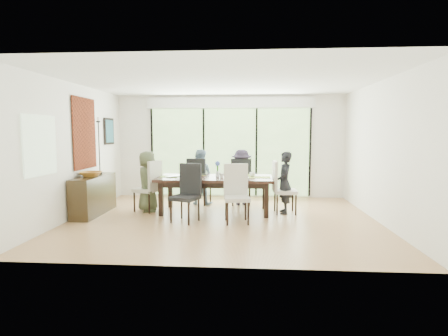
# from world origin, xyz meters

# --- Properties ---
(floor) EXTENTS (6.00, 5.00, 0.01)m
(floor) POSITION_xyz_m (0.00, 0.00, -0.01)
(floor) COLOR #95633B
(floor) RESTS_ON ground
(ceiling) EXTENTS (6.00, 5.00, 0.01)m
(ceiling) POSITION_xyz_m (0.00, 0.00, 2.71)
(ceiling) COLOR white
(ceiling) RESTS_ON wall_back
(wall_back) EXTENTS (6.00, 0.02, 2.70)m
(wall_back) POSITION_xyz_m (0.00, 2.51, 1.35)
(wall_back) COLOR white
(wall_back) RESTS_ON floor
(wall_front) EXTENTS (6.00, 0.02, 2.70)m
(wall_front) POSITION_xyz_m (0.00, -2.51, 1.35)
(wall_front) COLOR beige
(wall_front) RESTS_ON floor
(wall_left) EXTENTS (0.02, 5.00, 2.70)m
(wall_left) POSITION_xyz_m (-3.01, 0.00, 1.35)
(wall_left) COLOR white
(wall_left) RESTS_ON floor
(wall_right) EXTENTS (0.02, 5.00, 2.70)m
(wall_right) POSITION_xyz_m (3.01, 0.00, 1.35)
(wall_right) COLOR silver
(wall_right) RESTS_ON floor
(glass_doors) EXTENTS (4.20, 0.02, 2.30)m
(glass_doors) POSITION_xyz_m (0.00, 2.47, 1.20)
(glass_doors) COLOR #598C3F
(glass_doors) RESTS_ON wall_back
(blinds_header) EXTENTS (4.40, 0.06, 0.28)m
(blinds_header) POSITION_xyz_m (0.00, 2.46, 2.50)
(blinds_header) COLOR white
(blinds_header) RESTS_ON wall_back
(mullion_a) EXTENTS (0.05, 0.04, 2.30)m
(mullion_a) POSITION_xyz_m (-2.10, 2.46, 1.20)
(mullion_a) COLOR black
(mullion_a) RESTS_ON wall_back
(mullion_b) EXTENTS (0.05, 0.04, 2.30)m
(mullion_b) POSITION_xyz_m (-0.70, 2.46, 1.20)
(mullion_b) COLOR black
(mullion_b) RESTS_ON wall_back
(mullion_c) EXTENTS (0.05, 0.04, 2.30)m
(mullion_c) POSITION_xyz_m (0.70, 2.46, 1.20)
(mullion_c) COLOR black
(mullion_c) RESTS_ON wall_back
(mullion_d) EXTENTS (0.05, 0.04, 2.30)m
(mullion_d) POSITION_xyz_m (2.10, 2.46, 1.20)
(mullion_d) COLOR black
(mullion_d) RESTS_ON wall_back
(side_window) EXTENTS (0.02, 0.90, 1.00)m
(side_window) POSITION_xyz_m (-2.97, -1.20, 1.50)
(side_window) COLOR #8CAD7F
(side_window) RESTS_ON wall_left
(deck) EXTENTS (6.00, 1.80, 0.10)m
(deck) POSITION_xyz_m (0.00, 3.40, -0.05)
(deck) COLOR brown
(deck) RESTS_ON ground
(rail_top) EXTENTS (6.00, 0.08, 0.06)m
(rail_top) POSITION_xyz_m (0.00, 4.20, 0.55)
(rail_top) COLOR #523623
(rail_top) RESTS_ON deck
(foliage_left) EXTENTS (3.20, 3.20, 3.20)m
(foliage_left) POSITION_xyz_m (-1.80, 5.20, 1.44)
(foliage_left) COLOR #14380F
(foliage_left) RESTS_ON ground
(foliage_mid) EXTENTS (4.00, 4.00, 4.00)m
(foliage_mid) POSITION_xyz_m (0.40, 5.80, 1.80)
(foliage_mid) COLOR #14380F
(foliage_mid) RESTS_ON ground
(foliage_right) EXTENTS (2.80, 2.80, 2.80)m
(foliage_right) POSITION_xyz_m (2.20, 5.00, 1.26)
(foliage_right) COLOR #14380F
(foliage_right) RESTS_ON ground
(foliage_far) EXTENTS (3.60, 3.60, 3.60)m
(foliage_far) POSITION_xyz_m (-0.60, 6.50, 1.62)
(foliage_far) COLOR #14380F
(foliage_far) RESTS_ON ground
(table_top) EXTENTS (2.46, 1.13, 0.06)m
(table_top) POSITION_xyz_m (-0.22, 0.62, 0.74)
(table_top) COLOR black
(table_top) RESTS_ON floor
(table_apron) EXTENTS (2.25, 0.92, 0.10)m
(table_apron) POSITION_xyz_m (-0.22, 0.62, 0.64)
(table_apron) COLOR black
(table_apron) RESTS_ON floor
(table_leg_fl) EXTENTS (0.09, 0.09, 0.71)m
(table_leg_fl) POSITION_xyz_m (-1.30, 0.19, 0.35)
(table_leg_fl) COLOR black
(table_leg_fl) RESTS_ON floor
(table_leg_fr) EXTENTS (0.09, 0.09, 0.71)m
(table_leg_fr) POSITION_xyz_m (0.86, 0.19, 0.35)
(table_leg_fr) COLOR black
(table_leg_fr) RESTS_ON floor
(table_leg_bl) EXTENTS (0.09, 0.09, 0.71)m
(table_leg_bl) POSITION_xyz_m (-1.30, 1.05, 0.35)
(table_leg_bl) COLOR black
(table_leg_bl) RESTS_ON floor
(table_leg_br) EXTENTS (0.09, 0.09, 0.71)m
(table_leg_br) POSITION_xyz_m (0.86, 1.05, 0.35)
(table_leg_br) COLOR black
(table_leg_br) RESTS_ON floor
(chair_left_end) EXTENTS (0.60, 0.60, 1.13)m
(chair_left_end) POSITION_xyz_m (-1.72, 0.62, 0.56)
(chair_left_end) COLOR beige
(chair_left_end) RESTS_ON floor
(chair_right_end) EXTENTS (0.49, 0.49, 1.13)m
(chair_right_end) POSITION_xyz_m (1.28, 0.62, 0.56)
(chair_right_end) COLOR silver
(chair_right_end) RESTS_ON floor
(chair_far_left) EXTENTS (0.58, 0.58, 1.13)m
(chair_far_left) POSITION_xyz_m (-0.67, 1.47, 0.56)
(chair_far_left) COLOR black
(chair_far_left) RESTS_ON floor
(chair_far_right) EXTENTS (0.48, 0.48, 1.13)m
(chair_far_right) POSITION_xyz_m (0.33, 1.47, 0.56)
(chair_far_right) COLOR black
(chair_far_right) RESTS_ON floor
(chair_near_left) EXTENTS (0.61, 0.61, 1.13)m
(chair_near_left) POSITION_xyz_m (-0.72, -0.25, 0.56)
(chair_near_left) COLOR black
(chair_near_left) RESTS_ON floor
(chair_near_right) EXTENTS (0.53, 0.53, 1.13)m
(chair_near_right) POSITION_xyz_m (0.28, -0.25, 0.56)
(chair_near_right) COLOR beige
(chair_near_right) RESTS_ON floor
(person_left_end) EXTENTS (0.49, 0.68, 1.32)m
(person_left_end) POSITION_xyz_m (-1.70, 0.62, 0.66)
(person_left_end) COLOR #475035
(person_left_end) RESTS_ON floor
(person_right_end) EXTENTS (0.40, 0.63, 1.32)m
(person_right_end) POSITION_xyz_m (1.26, 0.62, 0.66)
(person_right_end) COLOR black
(person_right_end) RESTS_ON floor
(person_far_left) EXTENTS (0.69, 0.52, 1.32)m
(person_far_left) POSITION_xyz_m (-0.67, 1.45, 0.66)
(person_far_left) COLOR #7693AA
(person_far_left) RESTS_ON floor
(person_far_right) EXTENTS (0.69, 0.52, 1.32)m
(person_far_right) POSITION_xyz_m (0.33, 1.45, 0.66)
(person_far_right) COLOR #251E2D
(person_far_right) RESTS_ON floor
(placemat_left) EXTENTS (0.45, 0.33, 0.01)m
(placemat_left) POSITION_xyz_m (-1.17, 0.62, 0.77)
(placemat_left) COLOR #79A43A
(placemat_left) RESTS_ON table_top
(placemat_right) EXTENTS (0.45, 0.33, 0.01)m
(placemat_right) POSITION_xyz_m (0.73, 0.62, 0.77)
(placemat_right) COLOR #8DA43A
(placemat_right) RESTS_ON table_top
(placemat_far_l) EXTENTS (0.45, 0.33, 0.01)m
(placemat_far_l) POSITION_xyz_m (-0.67, 1.02, 0.77)
(placemat_far_l) COLOR #ACC646
(placemat_far_l) RESTS_ON table_top
(placemat_far_r) EXTENTS (0.45, 0.33, 0.01)m
(placemat_far_r) POSITION_xyz_m (0.33, 1.02, 0.77)
(placemat_far_r) COLOR olive
(placemat_far_r) RESTS_ON table_top
(placemat_paper) EXTENTS (0.45, 0.33, 0.01)m
(placemat_paper) POSITION_xyz_m (-0.77, 0.32, 0.77)
(placemat_paper) COLOR white
(placemat_paper) RESTS_ON table_top
(tablet_far_l) EXTENTS (0.27, 0.18, 0.01)m
(tablet_far_l) POSITION_xyz_m (-0.57, 0.97, 0.78)
(tablet_far_l) COLOR black
(tablet_far_l) RESTS_ON table_top
(tablet_far_r) EXTENTS (0.25, 0.17, 0.01)m
(tablet_far_r) POSITION_xyz_m (0.28, 0.97, 0.78)
(tablet_far_r) COLOR black
(tablet_far_r) RESTS_ON table_top
(papers) EXTENTS (0.31, 0.23, 0.00)m
(papers) POSITION_xyz_m (0.48, 0.57, 0.77)
(papers) COLOR white
(papers) RESTS_ON table_top
(platter_base) EXTENTS (0.27, 0.27, 0.02)m
(platter_base) POSITION_xyz_m (-0.77, 0.32, 0.79)
(platter_base) COLOR white
(platter_base) RESTS_ON table_top
(platter_snacks) EXTENTS (0.20, 0.20, 0.01)m
(platter_snacks) POSITION_xyz_m (-0.77, 0.32, 0.80)
(platter_snacks) COLOR orange
(platter_snacks) RESTS_ON table_top
(vase) EXTENTS (0.08, 0.08, 0.12)m
(vase) POSITION_xyz_m (-0.17, 0.67, 0.83)
(vase) COLOR silver
(vase) RESTS_ON table_top
(hyacinth_stems) EXTENTS (0.04, 0.04, 0.16)m
(hyacinth_stems) POSITION_xyz_m (-0.17, 0.67, 0.95)
(hyacinth_stems) COLOR #337226
(hyacinth_stems) RESTS_ON table_top
(hyacinth_blooms) EXTENTS (0.11, 0.11, 0.11)m
(hyacinth_blooms) POSITION_xyz_m (-0.17, 0.67, 1.05)
(hyacinth_blooms) COLOR #475DB3
(hyacinth_blooms) RESTS_ON table_top
(laptop) EXTENTS (0.40, 0.39, 0.03)m
(laptop) POSITION_xyz_m (-1.07, 0.52, 0.78)
(laptop) COLOR silver
(laptop) RESTS_ON table_top
(cup_a) EXTENTS (0.17, 0.17, 0.10)m
(cup_a) POSITION_xyz_m (-0.92, 0.77, 0.82)
(cup_a) COLOR white
(cup_a) RESTS_ON table_top
(cup_b) EXTENTS (0.12, 0.12, 0.09)m
(cup_b) POSITION_xyz_m (-0.07, 0.52, 0.81)
(cup_b) COLOR white
(cup_b) RESTS_ON table_top
(cup_c) EXTENTS (0.15, 0.15, 0.10)m
(cup_c) POSITION_xyz_m (0.58, 0.72, 0.82)
(cup_c) COLOR white
(cup_c) RESTS_ON table_top
(book) EXTENTS (0.21, 0.26, 0.02)m
(book) POSITION_xyz_m (0.03, 0.67, 0.78)
(book) COLOR white
(book) RESTS_ON table_top
(sideboard) EXTENTS (0.40, 1.44, 0.81)m
(sideboard) POSITION_xyz_m (-2.76, 0.27, 0.40)
(sideboard) COLOR black
(sideboard) RESTS_ON floor
(bowl) EXTENTS (0.43, 0.43, 0.10)m
(bowl) POSITION_xyz_m (-2.76, 0.17, 0.86)
(bowl) COLOR #945E20
(bowl) RESTS_ON sideboard
(candlestick_base) EXTENTS (0.09, 0.09, 0.04)m
(candlestick_base) POSITION_xyz_m (-2.76, 0.62, 0.83)
(candlestick_base) COLOR black
(candlestick_base) RESTS_ON sideboard
(candlestick_shaft) EXTENTS (0.02, 0.02, 1.12)m
(candlestick_shaft) POSITION_xyz_m (-2.76, 0.62, 1.39)
(candlestick_shaft) COLOR black
(candlestick_shaft) RESTS_ON sideboard
(candlestick_pan) EXTENTS (0.09, 0.09, 0.03)m
(candlestick_pan) POSITION_xyz_m (-2.76, 0.62, 1.95)
(candlestick_pan) COLOR black
(candlestick_pan) RESTS_ON sideboard
(candle) EXTENTS (0.03, 0.03, 0.09)m
(candle) POSITION_xyz_m (-2.76, 0.62, 2.01)
(candle) COLOR silver
(candle) RESTS_ON sideboard
(tapestry) EXTENTS (0.02, 1.00, 1.50)m
(tapestry) POSITION_xyz_m (-2.97, 0.40, 1.70)
(tapestry) COLOR maroon
(tapestry) RESTS_ON wall_left
(art_frame) EXTENTS (0.03, 0.55, 0.65)m
(art_frame) POSITION_xyz_m (-2.97, 1.70, 1.75)
(art_frame) COLOR black
(art_frame) RESTS_ON wall_left
(art_canvas) EXTENTS (0.01, 0.45, 0.55)m
(art_canvas) POSITION_xyz_m (-2.95, 1.70, 1.75)
(art_canvas) COLOR #1C4B5A
(art_canvas) RESTS_ON wall_left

